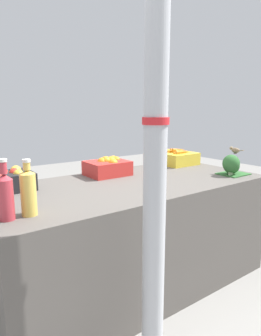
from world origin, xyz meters
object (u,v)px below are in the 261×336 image
carrot_crate (178,158)px  broccoli_pile (232,165)px  juice_bottle_golden (28,192)px  orange_crate (108,166)px  sparrow_bird (235,150)px  apple_crate (4,179)px  juice_bottle_ruby (5,195)px  support_pole (155,147)px

carrot_crate → broccoli_pile: size_ratio=1.32×
juice_bottle_golden → orange_crate: bearing=35.0°
carrot_crate → broccoli_pile: (0.01, -0.56, 0.02)m
orange_crate → carrot_crate: size_ratio=1.00×
sparrow_bird → broccoli_pile: bearing=110.3°
apple_crate → broccoli_pile: size_ratio=1.32×
apple_crate → juice_bottle_ruby: (-0.12, -0.54, 0.05)m
juice_bottle_ruby → sparrow_bird: bearing=-0.4°
orange_crate → sparrow_bird: size_ratio=2.28×
carrot_crate → sparrow_bird: (0.06, -0.55, 0.13)m
broccoli_pile → juice_bottle_ruby: (-1.64, 0.02, 0.04)m
broccoli_pile → sparrow_bird: size_ratio=1.73×
apple_crate → sparrow_bird: 1.66m
juice_bottle_golden → apple_crate: bearing=88.1°
broccoli_pile → juice_bottle_ruby: 1.64m
apple_crate → juice_bottle_golden: size_ratio=1.14×
orange_crate → carrot_crate: carrot_crate is taller
apple_crate → sparrow_bird: size_ratio=2.28×
juice_bottle_ruby → carrot_crate: bearing=18.3°
apple_crate → carrot_crate: 1.51m
carrot_crate → broccoli_pile: bearing=-89.0°
orange_crate → broccoli_pile: (0.76, -0.57, 0.01)m
carrot_crate → sparrow_bird: 0.57m
apple_crate → carrot_crate: (1.51, -0.00, -0.01)m
apple_crate → broccoli_pile: 1.62m
broccoli_pile → sparrow_bird: 0.12m
carrot_crate → juice_bottle_ruby: (-1.63, -0.54, 0.05)m
orange_crate → juice_bottle_golden: (-0.77, -0.54, 0.05)m
juice_bottle_ruby → juice_bottle_golden: bearing=0.0°
broccoli_pile → orange_crate: bearing=143.4°
apple_crate → juice_bottle_golden: juice_bottle_golden is taller
orange_crate → juice_bottle_golden: juice_bottle_golden is taller
carrot_crate → apple_crate: bearing=179.8°
orange_crate → sparrow_bird: sparrow_bird is taller
support_pole → broccoli_pile: bearing=20.5°
orange_crate → juice_bottle_ruby: (-0.88, -0.54, 0.05)m
support_pole → broccoli_pile: support_pole is taller
support_pole → juice_bottle_golden: bearing=131.7°
apple_crate → juice_bottle_golden: 0.54m
support_pole → sparrow_bird: 1.27m
broccoli_pile → juice_bottle_golden: juice_bottle_golden is taller
carrot_crate → juice_bottle_ruby: size_ratio=1.09×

